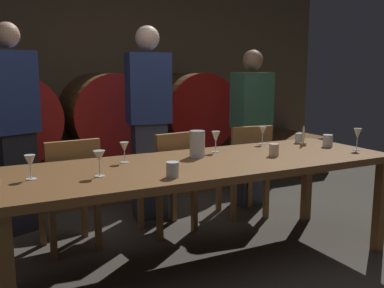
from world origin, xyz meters
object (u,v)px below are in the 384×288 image
at_px(wine_barrel_right, 187,109).
at_px(guest_right, 251,127).
at_px(chair_right, 246,166).
at_px(cup_center_right, 299,138).
at_px(wine_glass_right, 263,132).
at_px(wine_glass_far_right, 358,134).
at_px(pitcher, 197,144).
at_px(cup_center_left, 274,150).
at_px(cup_far_right, 328,141).
at_px(chair_left, 71,190).
at_px(candle_right, 303,140).
at_px(wine_glass_center_right, 216,137).
at_px(dining_table, 204,170).
at_px(guest_left, 13,128).
at_px(wine_barrel_center, 105,112).
at_px(cup_far_left, 173,170).
at_px(wine_glass_far_left, 30,162).
at_px(guest_center, 149,122).
at_px(wine_glass_center_left, 124,148).
at_px(chair_center, 171,177).
at_px(wine_barrel_left, 11,117).

distance_m(wine_barrel_right, guest_right, 1.07).
xyz_separation_m(chair_right, cup_center_right, (0.25, -0.43, 0.31)).
relative_size(wine_glass_right, wine_glass_far_right, 0.87).
distance_m(guest_right, pitcher, 1.41).
height_order(cup_center_left, cup_far_right, cup_far_right).
distance_m(guest_right, cup_far_right, 1.01).
relative_size(wine_barrel_right, chair_left, 1.07).
relative_size(candle_right, cup_far_right, 1.78).
bearing_deg(wine_glass_center_right, chair_left, 158.20).
distance_m(dining_table, chair_left, 1.05).
bearing_deg(cup_far_right, chair_left, 162.48).
distance_m(pitcher, wine_glass_center_right, 0.23).
distance_m(guest_right, wine_glass_right, 0.76).
xyz_separation_m(guest_left, pitcher, (1.13, -1.14, -0.05)).
bearing_deg(chair_left, wine_glass_far_right, 152.94).
height_order(chair_right, wine_glass_far_right, wine_glass_far_right).
bearing_deg(wine_glass_far_right, wine_barrel_center, 121.25).
height_order(wine_glass_center_right, cup_center_left, wine_glass_center_right).
bearing_deg(cup_far_left, wine_barrel_right, 61.80).
relative_size(guest_left, cup_center_right, 20.84).
xyz_separation_m(guest_left, wine_glass_far_left, (-0.02, -1.28, -0.05)).
xyz_separation_m(guest_center, wine_glass_center_left, (-0.54, -0.91, -0.05)).
bearing_deg(cup_center_right, wine_glass_far_right, -69.58).
relative_size(chair_right, cup_center_left, 9.76).
bearing_deg(cup_far_left, wine_glass_far_right, 4.46).
bearing_deg(guest_left, cup_far_left, 92.27).
bearing_deg(chair_center, candle_right, 146.27).
relative_size(pitcher, cup_far_right, 1.94).
relative_size(dining_table, wine_glass_right, 18.49).
distance_m(guest_left, wine_glass_right, 2.09).
xyz_separation_m(pitcher, wine_glass_center_left, (-0.53, 0.05, 0.01)).
distance_m(wine_glass_center_left, wine_glass_right, 1.28).
bearing_deg(wine_barrel_right, chair_right, -92.39).
xyz_separation_m(guest_left, guest_center, (1.14, -0.18, 0.01)).
bearing_deg(dining_table, chair_right, 40.60).
relative_size(wine_barrel_left, cup_center_right, 11.19).
distance_m(wine_barrel_left, wine_barrel_center, 0.95).
distance_m(wine_glass_right, wine_glass_far_right, 0.75).
bearing_deg(candle_right, pitcher, -179.76).
bearing_deg(candle_right, wine_glass_far_left, -176.21).
bearing_deg(cup_far_left, pitcher, 48.71).
bearing_deg(guest_center, wine_barrel_left, -35.06).
bearing_deg(cup_center_right, guest_center, 142.16).
bearing_deg(cup_center_left, wine_glass_far_right, -8.44).
height_order(wine_barrel_right, chair_center, wine_barrel_right).
xyz_separation_m(wine_barrel_right, guest_right, (0.22, -1.04, -0.11)).
distance_m(pitcher, wine_glass_far_left, 1.16).
relative_size(candle_right, wine_glass_far_right, 1.02).
distance_m(dining_table, wine_glass_far_right, 1.30).
relative_size(guest_center, wine_glass_far_right, 10.27).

